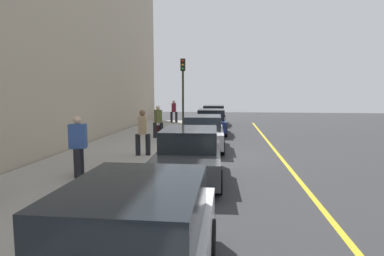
{
  "coord_description": "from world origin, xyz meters",
  "views": [
    {
      "loc": [
        13.22,
        1.06,
        2.61
      ],
      "look_at": [
        -0.01,
        -0.39,
        1.1
      ],
      "focal_mm": 30.13,
      "sensor_mm": 36.0,
      "label": 1
    }
  ],
  "objects_px": {
    "parked_car_navy": "(211,122)",
    "parked_car_charcoal": "(189,154)",
    "pedestrian_burgundy_coat": "(174,111)",
    "traffic_light_pole": "(183,83)",
    "pedestrian_blue_coat": "(78,144)",
    "pedestrian_tan_coat": "(143,131)",
    "pedestrian_olive_coat": "(158,121)",
    "parked_car_white": "(132,249)",
    "parked_car_silver": "(203,132)",
    "parked_car_black": "(214,115)",
    "rolling_suitcase": "(159,131)"
  },
  "relations": [
    {
      "from": "parked_car_charcoal",
      "to": "rolling_suitcase",
      "type": "bearing_deg",
      "value": -161.76
    },
    {
      "from": "parked_car_black",
      "to": "parked_car_charcoal",
      "type": "bearing_deg",
      "value": -0.07
    },
    {
      "from": "parked_car_silver",
      "to": "pedestrian_burgundy_coat",
      "type": "height_order",
      "value": "pedestrian_burgundy_coat"
    },
    {
      "from": "parked_car_charcoal",
      "to": "parked_car_white",
      "type": "bearing_deg",
      "value": -0.02
    },
    {
      "from": "parked_car_navy",
      "to": "rolling_suitcase",
      "type": "xyz_separation_m",
      "value": [
        2.48,
        -2.76,
        -0.3
      ]
    },
    {
      "from": "parked_car_black",
      "to": "pedestrian_burgundy_coat",
      "type": "xyz_separation_m",
      "value": [
        0.26,
        -3.18,
        0.34
      ]
    },
    {
      "from": "parked_car_navy",
      "to": "pedestrian_burgundy_coat",
      "type": "xyz_separation_m",
      "value": [
        -5.6,
        -3.27,
        0.34
      ]
    },
    {
      "from": "parked_car_charcoal",
      "to": "pedestrian_burgundy_coat",
      "type": "height_order",
      "value": "pedestrian_burgundy_coat"
    },
    {
      "from": "parked_car_silver",
      "to": "rolling_suitcase",
      "type": "bearing_deg",
      "value": -136.59
    },
    {
      "from": "pedestrian_blue_coat",
      "to": "pedestrian_olive_coat",
      "type": "xyz_separation_m",
      "value": [
        -8.04,
        0.62,
        -0.02
      ]
    },
    {
      "from": "pedestrian_olive_coat",
      "to": "parked_car_silver",
      "type": "bearing_deg",
      "value": 48.32
    },
    {
      "from": "parked_car_navy",
      "to": "pedestrian_burgundy_coat",
      "type": "bearing_deg",
      "value": -149.73
    },
    {
      "from": "rolling_suitcase",
      "to": "pedestrian_blue_coat",
      "type": "bearing_deg",
      "value": -3.61
    },
    {
      "from": "pedestrian_blue_coat",
      "to": "pedestrian_tan_coat",
      "type": "distance_m",
      "value": 3.41
    },
    {
      "from": "parked_car_black",
      "to": "parked_car_white",
      "type": "relative_size",
      "value": 1.09
    },
    {
      "from": "parked_car_charcoal",
      "to": "pedestrian_tan_coat",
      "type": "xyz_separation_m",
      "value": [
        -2.73,
        -2.14,
        0.33
      ]
    },
    {
      "from": "parked_car_navy",
      "to": "parked_car_white",
      "type": "height_order",
      "value": "same"
    },
    {
      "from": "parked_car_silver",
      "to": "parked_car_charcoal",
      "type": "distance_m",
      "value": 5.23
    },
    {
      "from": "parked_car_navy",
      "to": "pedestrian_olive_coat",
      "type": "relative_size",
      "value": 2.43
    },
    {
      "from": "traffic_light_pole",
      "to": "rolling_suitcase",
      "type": "relative_size",
      "value": 4.49
    },
    {
      "from": "parked_car_white",
      "to": "rolling_suitcase",
      "type": "xyz_separation_m",
      "value": [
        -13.84,
        -2.65,
        -0.3
      ]
    },
    {
      "from": "parked_car_black",
      "to": "traffic_light_pole",
      "type": "height_order",
      "value": "traffic_light_pole"
    },
    {
      "from": "parked_car_navy",
      "to": "traffic_light_pole",
      "type": "distance_m",
      "value": 3.01
    },
    {
      "from": "parked_car_silver",
      "to": "traffic_light_pole",
      "type": "height_order",
      "value": "traffic_light_pole"
    },
    {
      "from": "parked_car_black",
      "to": "pedestrian_olive_coat",
      "type": "distance_m",
      "value": 9.23
    },
    {
      "from": "parked_car_white",
      "to": "pedestrian_olive_coat",
      "type": "distance_m",
      "value": 13.58
    },
    {
      "from": "pedestrian_blue_coat",
      "to": "rolling_suitcase",
      "type": "relative_size",
      "value": 1.81
    },
    {
      "from": "parked_car_navy",
      "to": "traffic_light_pole",
      "type": "relative_size",
      "value": 0.96
    },
    {
      "from": "parked_car_silver",
      "to": "traffic_light_pole",
      "type": "xyz_separation_m",
      "value": [
        -4.3,
        -1.52,
        2.34
      ]
    },
    {
      "from": "pedestrian_blue_coat",
      "to": "pedestrian_olive_coat",
      "type": "bearing_deg",
      "value": 175.63
    },
    {
      "from": "parked_car_silver",
      "to": "parked_car_charcoal",
      "type": "bearing_deg",
      "value": -0.17
    },
    {
      "from": "parked_car_white",
      "to": "traffic_light_pole",
      "type": "xyz_separation_m",
      "value": [
        -15.32,
        -1.5,
        2.34
      ]
    },
    {
      "from": "parked_car_silver",
      "to": "parked_car_white",
      "type": "xyz_separation_m",
      "value": [
        11.02,
        -0.02,
        -0.0
      ]
    },
    {
      "from": "parked_car_navy",
      "to": "parked_car_charcoal",
      "type": "height_order",
      "value": "same"
    },
    {
      "from": "pedestrian_blue_coat",
      "to": "pedestrian_olive_coat",
      "type": "distance_m",
      "value": 8.07
    },
    {
      "from": "pedestrian_blue_coat",
      "to": "rolling_suitcase",
      "type": "bearing_deg",
      "value": 176.39
    },
    {
      "from": "pedestrian_blue_coat",
      "to": "pedestrian_tan_coat",
      "type": "xyz_separation_m",
      "value": [
        -3.24,
        1.05,
        0.0
      ]
    },
    {
      "from": "parked_car_charcoal",
      "to": "pedestrian_tan_coat",
      "type": "height_order",
      "value": "pedestrian_tan_coat"
    },
    {
      "from": "parked_car_black",
      "to": "pedestrian_blue_coat",
      "type": "height_order",
      "value": "pedestrian_blue_coat"
    },
    {
      "from": "parked_car_charcoal",
      "to": "pedestrian_burgundy_coat",
      "type": "bearing_deg",
      "value": -168.93
    },
    {
      "from": "parked_car_white",
      "to": "pedestrian_blue_coat",
      "type": "bearing_deg",
      "value": -148.88
    },
    {
      "from": "pedestrian_olive_coat",
      "to": "pedestrian_tan_coat",
      "type": "relative_size",
      "value": 0.98
    },
    {
      "from": "parked_car_silver",
      "to": "pedestrian_tan_coat",
      "type": "relative_size",
      "value": 2.44
    },
    {
      "from": "parked_car_navy",
      "to": "parked_car_charcoal",
      "type": "relative_size",
      "value": 1.0
    },
    {
      "from": "traffic_light_pole",
      "to": "pedestrian_burgundy_coat",
      "type": "bearing_deg",
      "value": -165.93
    },
    {
      "from": "parked_car_charcoal",
      "to": "pedestrian_olive_coat",
      "type": "relative_size",
      "value": 2.43
    },
    {
      "from": "pedestrian_blue_coat",
      "to": "parked_car_black",
      "type": "bearing_deg",
      "value": 169.23
    },
    {
      "from": "parked_car_black",
      "to": "parked_car_charcoal",
      "type": "distance_m",
      "value": 16.38
    },
    {
      "from": "parked_car_silver",
      "to": "parked_car_charcoal",
      "type": "relative_size",
      "value": 1.03
    },
    {
      "from": "pedestrian_olive_coat",
      "to": "parked_car_charcoal",
      "type": "bearing_deg",
      "value": 18.88
    }
  ]
}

